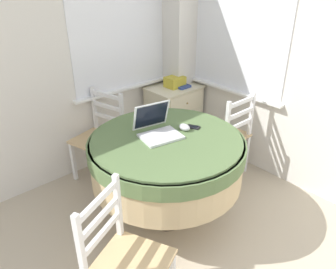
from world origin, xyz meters
TOP-DOWN VIEW (x-y plane):
  - corner_room_shell at (1.16, 1.81)m, footprint 4.28×4.73m
  - round_dining_table at (0.77, 1.71)m, footprint 1.21×1.21m
  - laptop at (0.75, 1.80)m, footprint 0.35×0.35m
  - computer_mouse at (0.96, 1.71)m, footprint 0.07×0.10m
  - cell_phone at (1.05, 1.70)m, footprint 0.09×0.12m
  - dining_chair_near_back_window at (0.72, 2.63)m, footprint 0.50×0.51m
  - dining_chair_near_right_window at (1.67, 1.82)m, footprint 0.42×0.41m
  - dining_chair_camera_near at (0.01, 1.23)m, footprint 0.55×0.54m
  - corner_cabinet at (1.70, 2.63)m, footprint 0.58×0.44m
  - storage_box at (1.71, 2.62)m, footprint 0.20×0.16m
  - book_on_cabinet at (1.76, 2.58)m, footprint 0.15×0.20m

SIDE VIEW (x-z plane):
  - corner_cabinet at x=1.70m, z-range 0.00..0.73m
  - dining_chair_near_back_window at x=0.72m, z-range -0.01..0.88m
  - dining_chair_near_right_window at x=1.67m, z-range -0.01..0.88m
  - dining_chair_camera_near at x=0.01m, z-range -0.01..0.88m
  - round_dining_table at x=0.77m, z-range 0.22..1.00m
  - book_on_cabinet at x=1.76m, z-range 0.73..0.75m
  - cell_phone at x=1.05m, z-range 0.77..0.79m
  - storage_box at x=1.71m, z-range 0.73..0.84m
  - computer_mouse at x=0.96m, z-range 0.77..0.83m
  - laptop at x=0.75m, z-range 0.71..0.94m
  - corner_room_shell at x=1.16m, z-range 0.00..2.55m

